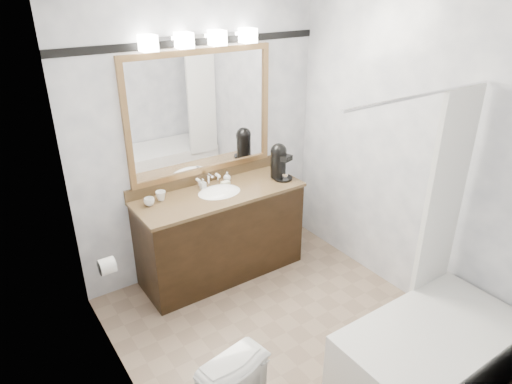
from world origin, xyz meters
The scene contains 13 objects.
room centered at (0.00, 0.00, 1.25)m, with size 2.42×2.62×2.52m.
vanity centered at (0.00, 1.02, 0.44)m, with size 1.53×0.58×0.97m.
mirror centered at (0.00, 1.28, 1.50)m, with size 1.40×0.04×1.10m.
vanity_light_bar centered at (0.00, 1.23, 2.13)m, with size 1.02×0.14×0.12m.
accent_stripe centered at (0.00, 1.29, 2.10)m, with size 2.40×0.01×0.06m, color black.
bathtub centered at (0.55, -0.90, 0.28)m, with size 1.30×0.75×1.96m.
tp_roll centered at (-1.14, 0.66, 0.70)m, with size 0.12×0.12×0.11m, color white.
coffee_maker centered at (0.63, 0.97, 1.03)m, with size 0.18×0.22×0.34m.
cup_left centered at (-0.62, 1.12, 0.88)m, with size 0.09×0.09×0.07m, color white.
cup_right centered at (-0.49, 1.16, 0.89)m, with size 0.09×0.09×0.08m, color white.
soap_bottle_a centered at (-0.09, 1.15, 0.90)m, with size 0.05×0.05×0.10m, color white.
soap_bottle_b centered at (0.18, 1.19, 0.90)m, with size 0.07×0.07×0.09m, color white.
soap_bar centered at (0.13, 1.13, 0.86)m, with size 0.08×0.05×0.02m, color #E9EAC0.
Camera 1 is at (-1.79, -2.20, 2.58)m, focal length 32.00 mm.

